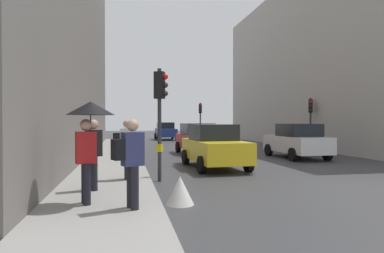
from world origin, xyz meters
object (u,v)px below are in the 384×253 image
car_blue_van (166,131)px  pedestrian_in_dark_coat (94,151)px  pedestrian_with_umbrella (89,123)px  warning_sign_triangle (180,190)px  car_white_compact (297,141)px  traffic_light_near_right (160,104)px  pedestrian_with_black_backpack (126,146)px  traffic_light_far_median (200,115)px  car_yellow_taxi (214,146)px  pedestrian_with_grey_backpack (130,158)px  traffic_light_mid_street (311,114)px  car_red_sedan (198,139)px

car_blue_van → pedestrian_in_dark_coat: (-4.86, -26.13, 0.25)m
pedestrian_with_umbrella → warning_sign_triangle: 2.48m
car_white_compact → car_blue_van: bearing=103.6°
traffic_light_near_right → pedestrian_with_black_backpack: traffic_light_near_right is taller
traffic_light_far_median → car_blue_van: (-2.61, 4.64, -1.57)m
car_white_compact → warning_sign_triangle: bearing=-130.8°
traffic_light_far_median → car_blue_van: 5.55m
car_yellow_taxi → pedestrian_with_grey_backpack: bearing=-117.4°
traffic_light_mid_street → traffic_light_far_median: size_ratio=0.95×
car_red_sedan → pedestrian_with_umbrella: (-4.86, -11.91, 0.96)m
pedestrian_with_black_backpack → pedestrian_with_grey_backpack: bearing=-88.6°
pedestrian_with_umbrella → traffic_light_near_right: bearing=61.1°
car_white_compact → car_yellow_taxi: bearing=-151.5°
traffic_light_mid_street → pedestrian_in_dark_coat: 16.77m
car_yellow_taxi → pedestrian_with_black_backpack: size_ratio=2.41×
traffic_light_near_right → car_white_compact: bearing=36.1°
car_blue_van → pedestrian_with_black_backpack: 25.03m
car_white_compact → pedestrian_with_grey_backpack: 12.68m
traffic_light_mid_street → car_red_sedan: bearing=-174.1°
car_red_sedan → warning_sign_triangle: 12.08m
pedestrian_with_umbrella → pedestrian_in_dark_coat: (-0.04, 1.47, -0.71)m
car_red_sedan → warning_sign_triangle: (-2.91, -11.71, -0.55)m
traffic_light_mid_street → car_yellow_taxi: 10.58m
traffic_light_near_right → car_yellow_taxi: 3.99m
car_blue_van → warning_sign_triangle: (-2.87, -27.40, -0.55)m
traffic_light_near_right → traffic_light_far_median: bearing=74.1°
traffic_light_near_right → pedestrian_with_umbrella: 3.81m
traffic_light_near_right → car_yellow_taxi: traffic_light_near_right is taller
car_yellow_taxi → pedestrian_with_grey_backpack: size_ratio=2.41×
traffic_light_far_median → pedestrian_with_grey_backpack: 24.51m
traffic_light_far_median → car_white_compact: (1.92, -14.18, -1.57)m
pedestrian_with_black_backpack → warning_sign_triangle: bearing=-66.1°
traffic_light_far_median → pedestrian_with_black_backpack: traffic_light_far_median is taller
traffic_light_mid_street → warning_sign_triangle: traffic_light_mid_street is taller
pedestrian_with_umbrella → pedestrian_with_black_backpack: 3.08m
traffic_light_far_median → car_yellow_taxi: size_ratio=0.83×
car_red_sedan → traffic_light_far_median: bearing=76.9°
car_red_sedan → pedestrian_in_dark_coat: size_ratio=2.43×
traffic_light_far_median → car_white_compact: size_ratio=0.84×
car_white_compact → pedestrian_with_grey_backpack: bearing=-132.2°
traffic_light_near_right → car_white_compact: 9.45m
traffic_light_mid_street → pedestrian_with_black_backpack: (-11.61, -9.78, -1.16)m
car_red_sedan → traffic_light_near_right: bearing=-109.5°
pedestrian_with_grey_backpack → pedestrian_with_umbrella: bearing=144.0°
traffic_light_mid_street → pedestrian_with_grey_backpack: (-11.53, -13.30, -1.16)m
car_blue_van → pedestrian_with_black_backpack: pedestrian_with_black_backpack is taller
pedestrian_in_dark_coat → pedestrian_with_black_backpack: bearing=61.1°
pedestrian_with_grey_backpack → pedestrian_in_dark_coat: 2.26m
traffic_light_far_median → pedestrian_with_grey_backpack: bearing=-105.6°
pedestrian_in_dark_coat → warning_sign_triangle: pedestrian_in_dark_coat is taller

